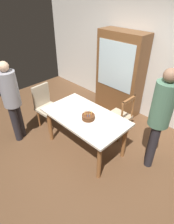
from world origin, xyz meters
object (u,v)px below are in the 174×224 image
object	(u,v)px
plate_far_side	(90,109)
china_cabinet	(120,74)
plate_near_celebrant	(62,110)
dining_table	(85,120)
chair_upholstered	(45,104)
birthday_cake	(88,117)
person_guest	(160,116)
chair_spindle_back	(119,117)
person_celebrant	(12,99)

from	to	relation	value
plate_far_side	china_cabinet	xyz separation A→B (m)	(-0.36, 1.36, 0.19)
plate_near_celebrant	plate_far_side	xyz separation A→B (m)	(0.34, 0.39, 0.00)
dining_table	plate_far_side	distance (m)	0.23
chair_upholstered	birthday_cake	bearing A→B (deg)	1.94
plate_far_side	chair_upholstered	distance (m)	1.13
birthday_cake	person_guest	xyz separation A→B (m)	(0.95, 0.59, 0.21)
plate_far_side	person_guest	world-z (taller)	person_guest
dining_table	plate_near_celebrant	bearing A→B (deg)	-154.94
plate_far_side	chair_upholstered	world-z (taller)	chair_upholstered
chair_spindle_back	person_guest	bearing A→B (deg)	-13.50
dining_table	chair_upholstered	bearing A→B (deg)	-175.82
dining_table	person_celebrant	world-z (taller)	person_celebrant
plate_far_side	person_celebrant	world-z (taller)	person_celebrant
chair_upholstered	dining_table	bearing A→B (deg)	4.18
plate_near_celebrant	chair_spindle_back	xyz separation A→B (m)	(0.63, 0.94, -0.30)
chair_upholstered	person_guest	bearing A→B (deg)	15.89
plate_near_celebrant	china_cabinet	xyz separation A→B (m)	(-0.02, 1.75, 0.19)
birthday_cake	plate_far_side	distance (m)	0.31
birthday_cake	china_cabinet	xyz separation A→B (m)	(-0.55, 1.60, 0.15)
plate_far_side	plate_near_celebrant	bearing A→B (deg)	-131.18
dining_table	chair_upholstered	xyz separation A→B (m)	(-1.14, -0.08, -0.12)
dining_table	birthday_cake	size ratio (longest dim) A/B	5.38
birthday_cake	china_cabinet	bearing A→B (deg)	109.10
chair_spindle_back	plate_far_side	bearing A→B (deg)	-117.62
chair_spindle_back	person_celebrant	bearing A→B (deg)	-132.72
birthday_cake	person_celebrant	size ratio (longest dim) A/B	0.17
dining_table	person_celebrant	bearing A→B (deg)	-147.36
plate_near_celebrant	china_cabinet	size ratio (longest dim) A/B	0.12
plate_near_celebrant	china_cabinet	bearing A→B (deg)	90.57
birthday_cake	plate_far_side	world-z (taller)	birthday_cake
chair_spindle_back	china_cabinet	size ratio (longest dim) A/B	0.50
plate_far_side	chair_spindle_back	world-z (taller)	chair_spindle_back
birthday_cake	china_cabinet	world-z (taller)	china_cabinet
plate_near_celebrant	person_guest	distance (m)	1.68
chair_spindle_back	dining_table	bearing A→B (deg)	-106.06
person_celebrant	china_cabinet	distance (m)	2.42
dining_table	birthday_cake	bearing A→B (deg)	-18.48
china_cabinet	plate_far_side	bearing A→B (deg)	-75.36
chair_spindle_back	birthday_cake	bearing A→B (deg)	-96.80
dining_table	plate_near_celebrant	size ratio (longest dim) A/B	6.85
chair_spindle_back	person_celebrant	size ratio (longest dim) A/B	0.58
person_celebrant	person_guest	xyz separation A→B (m)	(2.24, 1.29, 0.08)
chair_spindle_back	china_cabinet	distance (m)	1.15
plate_far_side	chair_spindle_back	bearing A→B (deg)	62.38
dining_table	birthday_cake	xyz separation A→B (m)	(0.12, -0.04, 0.15)
birthday_cake	plate_near_celebrant	distance (m)	0.56
plate_near_celebrant	plate_far_side	bearing A→B (deg)	48.82
person_celebrant	dining_table	bearing A→B (deg)	32.64
plate_far_side	china_cabinet	bearing A→B (deg)	104.64
chair_upholstered	person_guest	world-z (taller)	person_guest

